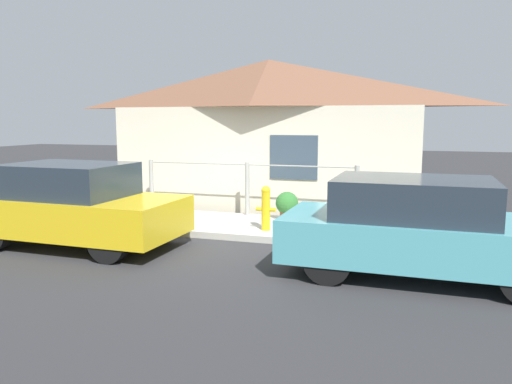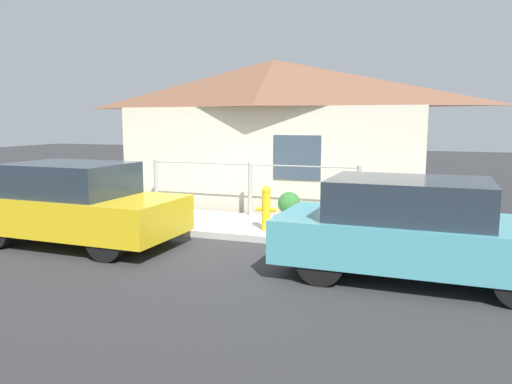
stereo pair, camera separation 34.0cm
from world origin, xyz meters
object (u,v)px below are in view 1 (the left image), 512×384
object	(u,v)px
fire_hydrant	(266,207)
potted_plant_near_hydrant	(287,205)
car_right	(420,228)
car_left	(75,205)

from	to	relation	value
fire_hydrant	potted_plant_near_hydrant	xyz separation A→B (m)	(0.13, 1.16, -0.13)
car_right	potted_plant_near_hydrant	xyz separation A→B (m)	(-2.68, 2.86, -0.27)
potted_plant_near_hydrant	car_right	bearing A→B (deg)	-46.89
fire_hydrant	potted_plant_near_hydrant	bearing A→B (deg)	83.76
car_right	potted_plant_near_hydrant	distance (m)	3.93
car_left	fire_hydrant	bearing A→B (deg)	30.40
car_right	potted_plant_near_hydrant	world-z (taller)	car_right
fire_hydrant	potted_plant_near_hydrant	size ratio (longest dim) A/B	1.46
fire_hydrant	car_right	bearing A→B (deg)	-31.26
car_left	car_right	xyz separation A→B (m)	(5.86, -0.00, -0.02)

